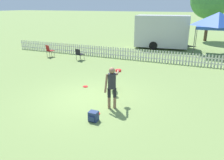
{
  "coord_description": "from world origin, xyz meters",
  "views": [
    {
      "loc": [
        3.93,
        -7.04,
        3.56
      ],
      "look_at": [
        0.73,
        0.5,
        0.73
      ],
      "focal_mm": 35.0,
      "sensor_mm": 36.0,
      "label": 1
    }
  ],
  "objects_px": {
    "leaping_dog": "(112,81)",
    "frisbee_near_handler": "(97,114)",
    "folding_chair_center": "(79,53)",
    "canopy_tent_main": "(218,20)",
    "frisbee_near_dog": "(85,87)",
    "folding_chair_blue_left": "(49,50)",
    "backpack_on_grass": "(93,116)",
    "equipment_trailer": "(162,31)",
    "handler_person": "(112,83)"
  },
  "relations": [
    {
      "from": "leaping_dog",
      "to": "frisbee_near_handler",
      "type": "bearing_deg",
      "value": 76.39
    },
    {
      "from": "folding_chair_center",
      "to": "canopy_tent_main",
      "type": "height_order",
      "value": "canopy_tent_main"
    },
    {
      "from": "frisbee_near_dog",
      "to": "folding_chair_blue_left",
      "type": "xyz_separation_m",
      "value": [
        -5.39,
        4.32,
        0.51
      ]
    },
    {
      "from": "frisbee_near_handler",
      "to": "leaping_dog",
      "type": "bearing_deg",
      "value": 99.23
    },
    {
      "from": "frisbee_near_dog",
      "to": "folding_chair_center",
      "type": "relative_size",
      "value": 0.29
    },
    {
      "from": "leaping_dog",
      "to": "backpack_on_grass",
      "type": "xyz_separation_m",
      "value": [
        0.46,
        -2.63,
        -0.29
      ]
    },
    {
      "from": "leaping_dog",
      "to": "backpack_on_grass",
      "type": "height_order",
      "value": "leaping_dog"
    },
    {
      "from": "folding_chair_blue_left",
      "to": "equipment_trailer",
      "type": "xyz_separation_m",
      "value": [
        6.68,
        6.74,
        0.92
      ]
    },
    {
      "from": "backpack_on_grass",
      "to": "folding_chair_blue_left",
      "type": "xyz_separation_m",
      "value": [
        -7.18,
        6.93,
        0.36
      ]
    },
    {
      "from": "handler_person",
      "to": "equipment_trailer",
      "type": "relative_size",
      "value": 0.29
    },
    {
      "from": "handler_person",
      "to": "frisbee_near_handler",
      "type": "relative_size",
      "value": 6.79
    },
    {
      "from": "handler_person",
      "to": "equipment_trailer",
      "type": "height_order",
      "value": "equipment_trailer"
    },
    {
      "from": "frisbee_near_dog",
      "to": "backpack_on_grass",
      "type": "relative_size",
      "value": 0.7
    },
    {
      "from": "handler_person",
      "to": "folding_chair_blue_left",
      "type": "bearing_deg",
      "value": 118.92
    },
    {
      "from": "frisbee_near_handler",
      "to": "backpack_on_grass",
      "type": "height_order",
      "value": "backpack_on_grass"
    },
    {
      "from": "frisbee_near_handler",
      "to": "equipment_trailer",
      "type": "relative_size",
      "value": 0.04
    },
    {
      "from": "handler_person",
      "to": "frisbee_near_dog",
      "type": "distance_m",
      "value": 2.64
    },
    {
      "from": "backpack_on_grass",
      "to": "canopy_tent_main",
      "type": "bearing_deg",
      "value": 73.35
    },
    {
      "from": "handler_person",
      "to": "canopy_tent_main",
      "type": "height_order",
      "value": "canopy_tent_main"
    },
    {
      "from": "folding_chair_blue_left",
      "to": "canopy_tent_main",
      "type": "bearing_deg",
      "value": -132.52
    },
    {
      "from": "frisbee_near_dog",
      "to": "equipment_trailer",
      "type": "height_order",
      "value": "equipment_trailer"
    },
    {
      "from": "frisbee_near_handler",
      "to": "frisbee_near_dog",
      "type": "distance_m",
      "value": 2.74
    },
    {
      "from": "leaping_dog",
      "to": "canopy_tent_main",
      "type": "xyz_separation_m",
      "value": [
        4.16,
        9.74,
        2.06
      ]
    },
    {
      "from": "frisbee_near_handler",
      "to": "backpack_on_grass",
      "type": "distance_m",
      "value": 0.48
    },
    {
      "from": "handler_person",
      "to": "leaping_dog",
      "type": "distance_m",
      "value": 1.72
    },
    {
      "from": "frisbee_near_dog",
      "to": "folding_chair_blue_left",
      "type": "relative_size",
      "value": 0.26
    },
    {
      "from": "backpack_on_grass",
      "to": "folding_chair_center",
      "type": "distance_m",
      "value": 8.34
    },
    {
      "from": "frisbee_near_handler",
      "to": "folding_chair_blue_left",
      "type": "bearing_deg",
      "value": 137.5
    },
    {
      "from": "handler_person",
      "to": "frisbee_near_dog",
      "type": "relative_size",
      "value": 6.79
    },
    {
      "from": "frisbee_near_handler",
      "to": "folding_chair_center",
      "type": "relative_size",
      "value": 0.29
    },
    {
      "from": "frisbee_near_handler",
      "to": "backpack_on_grass",
      "type": "bearing_deg",
      "value": -76.51
    },
    {
      "from": "backpack_on_grass",
      "to": "equipment_trailer",
      "type": "distance_m",
      "value": 13.74
    },
    {
      "from": "frisbee_near_handler",
      "to": "folding_chair_center",
      "type": "height_order",
      "value": "folding_chair_center"
    },
    {
      "from": "frisbee_near_handler",
      "to": "frisbee_near_dog",
      "type": "bearing_deg",
      "value": 127.84
    },
    {
      "from": "leaping_dog",
      "to": "backpack_on_grass",
      "type": "relative_size",
      "value": 3.26
    },
    {
      "from": "frisbee_near_handler",
      "to": "equipment_trailer",
      "type": "height_order",
      "value": "equipment_trailer"
    },
    {
      "from": "folding_chair_center",
      "to": "handler_person",
      "type": "bearing_deg",
      "value": 146.69
    },
    {
      "from": "handler_person",
      "to": "folding_chair_blue_left",
      "type": "relative_size",
      "value": 1.78
    },
    {
      "from": "folding_chair_center",
      "to": "equipment_trailer",
      "type": "relative_size",
      "value": 0.15
    },
    {
      "from": "frisbee_near_handler",
      "to": "folding_chair_blue_left",
      "type": "relative_size",
      "value": 0.26
    },
    {
      "from": "folding_chair_blue_left",
      "to": "equipment_trailer",
      "type": "bearing_deg",
      "value": -113.84
    },
    {
      "from": "frisbee_near_dog",
      "to": "equipment_trailer",
      "type": "relative_size",
      "value": 0.04
    },
    {
      "from": "frisbee_near_dog",
      "to": "canopy_tent_main",
      "type": "relative_size",
      "value": 0.07
    },
    {
      "from": "leaping_dog",
      "to": "equipment_trailer",
      "type": "height_order",
      "value": "equipment_trailer"
    },
    {
      "from": "folding_chair_center",
      "to": "folding_chair_blue_left",
      "type": "bearing_deg",
      "value": 15.9
    },
    {
      "from": "equipment_trailer",
      "to": "leaping_dog",
      "type": "bearing_deg",
      "value": -96.06
    },
    {
      "from": "handler_person",
      "to": "folding_chair_center",
      "type": "bearing_deg",
      "value": 107.26
    },
    {
      "from": "handler_person",
      "to": "folding_chair_center",
      "type": "distance_m",
      "value": 7.56
    },
    {
      "from": "backpack_on_grass",
      "to": "folding_chair_center",
      "type": "height_order",
      "value": "folding_chair_center"
    },
    {
      "from": "folding_chair_center",
      "to": "canopy_tent_main",
      "type": "relative_size",
      "value": 0.25
    }
  ]
}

